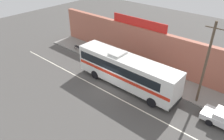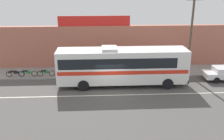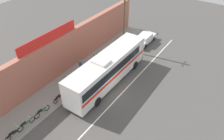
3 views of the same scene
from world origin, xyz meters
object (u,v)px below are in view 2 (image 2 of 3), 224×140
at_px(intercity_bus, 121,65).
at_px(motorcycle_red, 46,72).
at_px(pedestrian_by_curb, 91,64).
at_px(pedestrian_far_left, 137,63).
at_px(utility_pole, 191,34).
at_px(motorcycle_blue, 27,73).
at_px(pedestrian_far_right, 117,62).
at_px(motorcycle_purple, 15,73).
at_px(motorcycle_black, 69,72).

relative_size(intercity_bus, motorcycle_red, 6.58).
xyz_separation_m(pedestrian_by_curb, pedestrian_far_left, (4.88, 0.11, -0.03)).
xyz_separation_m(intercity_bus, utility_pole, (7.29, 2.42, 2.35)).
bearing_deg(pedestrian_by_curb, utility_pole, -3.89).
relative_size(motorcycle_blue, pedestrian_far_right, 1.24).
bearing_deg(pedestrian_by_curb, intercity_bus, -46.72).
bearing_deg(motorcycle_blue, pedestrian_by_curb, 5.44).
relative_size(intercity_bus, utility_pole, 1.47).
distance_m(motorcycle_purple, motorcycle_black, 5.58).
relative_size(intercity_bus, motorcycle_black, 6.34).
distance_m(motorcycle_purple, motorcycle_blue, 1.27).
bearing_deg(motorcycle_purple, pedestrian_by_curb, 4.56).
bearing_deg(utility_pole, pedestrian_far_left, 171.43).
distance_m(motorcycle_blue, pedestrian_by_curb, 6.65).
bearing_deg(motorcycle_blue, utility_pole, -0.23).
xyz_separation_m(motorcycle_red, motorcycle_blue, (-1.86, 0.04, 0.00)).
height_order(motorcycle_purple, pedestrian_far_right, pedestrian_far_right).
bearing_deg(pedestrian_far_left, pedestrian_by_curb, -178.70).
height_order(motorcycle_purple, pedestrian_by_curb, pedestrian_by_curb).
height_order(motorcycle_black, pedestrian_far_right, pedestrian_far_right).
xyz_separation_m(motorcycle_black, pedestrian_by_curb, (2.28, 0.65, 0.60)).
bearing_deg(pedestrian_far_left, motorcycle_black, -173.91).
xyz_separation_m(pedestrian_by_curb, pedestrian_far_right, (2.85, 0.89, -0.11)).
bearing_deg(pedestrian_far_right, motorcycle_red, -168.38).
bearing_deg(motorcycle_black, motorcycle_purple, 179.73).
xyz_separation_m(intercity_bus, motorcycle_blue, (-9.52, 2.48, -1.50)).
distance_m(motorcycle_red, pedestrian_far_right, 7.76).
distance_m(motorcycle_blue, pedestrian_far_right, 9.58).
relative_size(utility_pole, pedestrian_far_left, 4.86).
bearing_deg(pedestrian_far_right, pedestrian_far_left, -21.10).
height_order(motorcycle_blue, pedestrian_far_right, pedestrian_far_right).
bearing_deg(intercity_bus, motorcycle_purple, 167.05).
bearing_deg(pedestrian_by_curb, motorcycle_purple, -175.44).
distance_m(motorcycle_purple, pedestrian_far_right, 10.84).
bearing_deg(pedestrian_far_right, motorcycle_purple, -171.93).
height_order(motorcycle_black, motorcycle_blue, same).
bearing_deg(motorcycle_blue, motorcycle_black, -0.35).
height_order(intercity_bus, motorcycle_blue, intercity_bus).
xyz_separation_m(utility_pole, motorcycle_black, (-12.50, 0.04, -3.85)).
bearing_deg(motorcycle_red, pedestrian_by_curb, 8.02).
xyz_separation_m(motorcycle_black, pedestrian_far_right, (5.14, 1.55, 0.49)).
relative_size(motorcycle_purple, motorcycle_blue, 0.97).
relative_size(motorcycle_purple, pedestrian_far_left, 1.12).
bearing_deg(motorcycle_purple, intercity_bus, -12.95).
height_order(intercity_bus, motorcycle_red, intercity_bus).
xyz_separation_m(motorcycle_blue, pedestrian_by_curb, (6.59, 0.63, 0.60)).
height_order(utility_pole, motorcycle_blue, utility_pole).
height_order(motorcycle_red, pedestrian_far_left, pedestrian_far_left).
xyz_separation_m(motorcycle_black, pedestrian_far_left, (7.16, 0.76, 0.57)).
relative_size(utility_pole, pedestrian_by_curb, 4.73).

